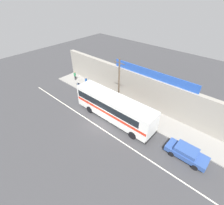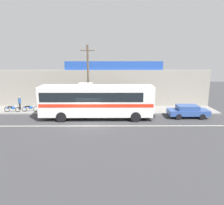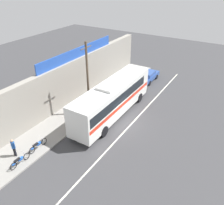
% 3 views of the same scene
% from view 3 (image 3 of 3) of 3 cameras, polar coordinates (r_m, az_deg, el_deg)
% --- Properties ---
extents(ground_plane, '(70.00, 70.00, 0.00)m').
position_cam_3_polar(ground_plane, '(23.35, 2.78, -5.03)').
color(ground_plane, '#3A3A3D').
extents(sidewalk_slab, '(30.00, 3.60, 0.14)m').
position_cam_3_polar(sidewalk_slab, '(25.76, -7.38, -1.40)').
color(sidewalk_slab, gray).
rests_on(sidewalk_slab, ground_plane).
extents(storefront_facade, '(30.00, 0.70, 4.80)m').
position_cam_3_polar(storefront_facade, '(25.93, -11.48, 4.31)').
color(storefront_facade, gray).
rests_on(storefront_facade, ground_plane).
extents(storefront_billboard, '(12.57, 0.12, 1.10)m').
position_cam_3_polar(storefront_billboard, '(26.68, -8.31, 12.18)').
color(storefront_billboard, '#234CAD').
rests_on(storefront_billboard, storefront_facade).
extents(road_center_stripe, '(30.00, 0.14, 0.01)m').
position_cam_3_polar(road_center_stripe, '(23.05, 4.53, -5.61)').
color(road_center_stripe, silver).
rests_on(road_center_stripe, ground_plane).
extents(intercity_bus, '(11.80, 2.65, 3.78)m').
position_cam_3_polar(intercity_bus, '(23.47, 0.11, 1.16)').
color(intercity_bus, silver).
rests_on(intercity_bus, ground_plane).
extents(parked_car, '(4.28, 1.87, 1.37)m').
position_cam_3_polar(parked_car, '(32.22, 8.81, 6.55)').
color(parked_car, '#2D4C93').
rests_on(parked_car, ground_plane).
extents(utility_pole, '(1.60, 0.22, 7.62)m').
position_cam_3_polar(utility_pole, '(22.98, -6.04, 5.95)').
color(utility_pole, brown).
rests_on(utility_pole, sidewalk_slab).
extents(motorcycle_blue, '(1.88, 0.56, 0.94)m').
position_cam_3_polar(motorcycle_blue, '(19.80, -21.91, -13.11)').
color(motorcycle_blue, black).
rests_on(motorcycle_blue, sidewalk_slab).
extents(motorcycle_green, '(1.97, 0.56, 0.94)m').
position_cam_3_polar(motorcycle_green, '(20.75, -17.90, -9.95)').
color(motorcycle_green, black).
rests_on(motorcycle_green, sidewalk_slab).
extents(pedestrian_near_shop, '(0.30, 0.48, 1.65)m').
position_cam_3_polar(pedestrian_near_shop, '(20.42, -23.22, -9.96)').
color(pedestrian_near_shop, black).
rests_on(pedestrian_near_shop, sidewalk_slab).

